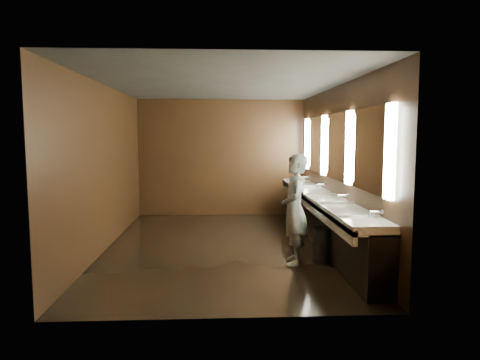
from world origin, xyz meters
name	(u,v)px	position (x,y,z in m)	size (l,w,h in m)	color
floor	(223,246)	(0.00, 0.00, 0.00)	(6.00, 6.00, 0.00)	black
ceiling	(222,85)	(0.00, 0.00, 2.80)	(4.00, 6.00, 0.02)	#2D2D2B
wall_back	(221,158)	(0.00, 3.00, 1.40)	(4.00, 0.02, 2.80)	black
wall_front	(225,188)	(0.00, -3.00, 1.40)	(4.00, 0.02, 2.80)	black
wall_left	(106,167)	(-2.00, 0.00, 1.40)	(0.02, 6.00, 2.80)	black
wall_right	(336,166)	(2.00, 0.00, 1.40)	(0.02, 6.00, 2.80)	black
sink_counter	(324,217)	(1.79, 0.00, 0.50)	(0.55, 5.40, 1.01)	black
mirror_band	(336,146)	(1.98, 0.00, 1.75)	(0.06, 5.03, 1.15)	white
person	(295,209)	(1.07, -1.08, 0.83)	(0.61, 0.40, 1.67)	#8ABDCF
trash_bin	(324,243)	(1.58, -0.91, 0.26)	(0.33, 0.33, 0.52)	black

